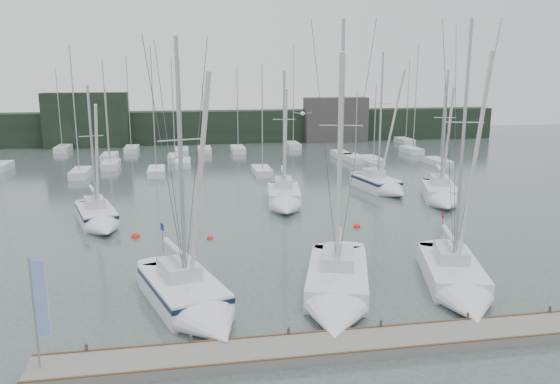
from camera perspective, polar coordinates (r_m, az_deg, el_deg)
The scene contains 18 objects.
ground at distance 27.43m, azimuth 3.45°, elevation -11.23°, with size 160.00×160.00×0.00m, color #414F4D.
dock at distance 23.00m, azimuth 6.47°, elevation -15.67°, with size 24.00×2.00×0.40m, color slate.
far_treeline at distance 87.02m, azimuth -6.11°, elevation 6.80°, with size 90.00×4.00×5.00m, color black.
far_building_left at distance 85.84m, azimuth -19.58°, elevation 7.09°, with size 12.00×3.00×8.00m, color black.
far_building_right at distance 88.05m, azimuth 5.83°, elevation 7.53°, with size 10.00×3.00×7.00m, color #43403D.
mast_forest at distance 70.15m, azimuth -5.28°, elevation 3.80°, with size 56.54×26.86×14.83m.
sailboat_near_left at distance 25.90m, azimuth -8.95°, elevation -11.41°, with size 5.42×9.05×13.55m.
sailboat_near_center at distance 26.86m, azimuth 5.94°, elevation -10.60°, with size 5.81×10.51×14.47m.
sailboat_near_right at distance 29.17m, azimuth 18.21°, elevation -9.27°, with size 5.22×9.60×14.48m.
sailboat_mid_a at distance 41.53m, azimuth -18.38°, elevation -2.74°, with size 4.43×8.01×10.86m.
sailboat_mid_c at distance 45.05m, azimuth 0.48°, elevation -0.86°, with size 3.74×8.61×11.90m.
sailboat_mid_d at distance 51.55m, azimuth 10.74°, elevation 0.62°, with size 3.86×7.87×13.59m.
sailboat_mid_e at distance 48.54m, azimuth 16.57°, elevation -0.45°, with size 5.21×8.81×11.99m.
buoy_a at distance 37.15m, azimuth -7.33°, elevation -4.87°, with size 0.44×0.44×0.44m, color red.
buoy_b at distance 39.94m, azimuth 8.03°, elevation -3.65°, with size 0.54×0.54×0.54m, color red.
buoy_c at distance 38.52m, azimuth -14.86°, elevation -4.57°, with size 0.61×0.61×0.61m, color red.
dock_banner at distance 21.67m, azimuth -23.93°, elevation -10.62°, with size 0.61×0.29×4.25m.
seagull at distance 26.89m, azimuth 2.37°, elevation 8.21°, with size 0.96×0.46×0.19m.
Camera 1 is at (-5.97, -24.39, 11.02)m, focal length 35.00 mm.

